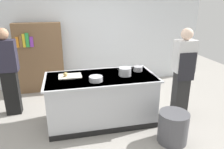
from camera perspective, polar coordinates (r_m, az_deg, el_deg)
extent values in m
plane|color=#9E9991|center=(4.16, -2.80, -12.30)|extent=(10.00, 10.00, 0.00)
cube|color=silver|center=(5.67, -6.98, 12.24)|extent=(6.40, 0.12, 3.00)
cube|color=#B7BABF|center=(3.94, -2.90, -6.71)|extent=(1.90, 0.90, 0.90)
cube|color=#B7BABF|center=(3.77, -3.01, -0.75)|extent=(1.98, 0.98, 0.03)
cube|color=black|center=(3.75, -1.51, -15.19)|extent=(1.90, 0.01, 0.10)
cube|color=silver|center=(3.82, -11.25, -0.44)|extent=(0.40, 0.28, 0.02)
sphere|color=tan|center=(3.78, -12.46, 0.02)|extent=(0.08, 0.08, 0.08)
cylinder|color=#B7BABF|center=(3.79, 3.52, 0.78)|extent=(0.22, 0.22, 0.15)
cube|color=black|center=(3.74, 1.67, 1.39)|extent=(0.04, 0.02, 0.01)
cube|color=black|center=(3.81, 5.36, 1.65)|extent=(0.04, 0.02, 0.01)
cylinder|color=#99999E|center=(4.07, 7.02, 1.54)|extent=(0.17, 0.17, 0.09)
cube|color=black|center=(4.03, 5.69, 1.89)|extent=(0.04, 0.02, 0.01)
cube|color=black|center=(4.10, 8.37, 2.07)|extent=(0.04, 0.02, 0.01)
cylinder|color=#B7BABF|center=(3.53, -4.38, -1.17)|extent=(0.23, 0.23, 0.09)
cylinder|color=#4C4C51|center=(3.62, 16.14, -13.51)|extent=(0.48, 0.48, 0.51)
cube|color=#262626|center=(4.41, 17.97, -4.74)|extent=(0.28, 0.20, 0.90)
cube|color=silver|center=(4.18, 19.02, 4.72)|extent=(0.38, 0.24, 0.60)
sphere|color=beige|center=(4.11, 19.64, 10.26)|extent=(0.22, 0.22, 0.22)
cube|color=#232328|center=(4.13, 19.64, 1.86)|extent=(0.34, 0.02, 0.54)
cube|color=black|center=(4.66, -25.40, -4.44)|extent=(0.28, 0.20, 0.90)
cube|color=#272433|center=(4.44, -26.76, 4.50)|extent=(0.38, 0.24, 0.60)
sphere|color=#A87A5B|center=(4.37, -27.57, 9.69)|extent=(0.22, 0.22, 0.22)
cube|color=brown|center=(5.49, -18.84, 4.22)|extent=(1.10, 0.28, 1.70)
cube|color=orange|center=(5.31, -24.22, 7.92)|extent=(0.06, 0.03, 0.24)
cube|color=brown|center=(5.29, -23.43, 8.18)|extent=(0.06, 0.03, 0.27)
cube|color=yellow|center=(5.28, -22.73, 8.42)|extent=(0.06, 0.03, 0.30)
cube|color=green|center=(5.27, -21.92, 8.61)|extent=(0.08, 0.03, 0.32)
cube|color=purple|center=(5.26, -20.91, 8.23)|extent=(0.08, 0.03, 0.24)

